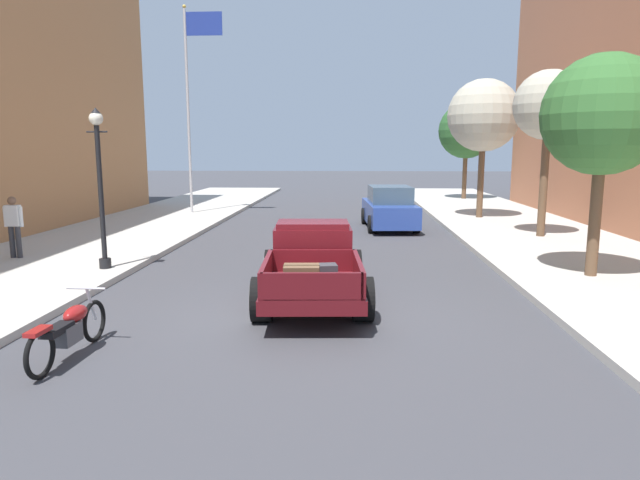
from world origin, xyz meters
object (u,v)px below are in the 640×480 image
object	(u,v)px
car_background_blue	(389,209)
street_tree_farthest	(466,131)
pedestrian_sidewalk_left	(14,223)
flagpole	(192,88)
motorcycle_parked	(69,329)
hotrod_truck_maroon	(313,262)
street_tree_nearest	(603,116)
street_tree_third	(484,116)
street_tree_second	(549,106)
street_lamp_near	(100,177)

from	to	relation	value
car_background_blue	street_tree_farthest	bearing A→B (deg)	66.29
pedestrian_sidewalk_left	flagpole	xyz separation A→B (m)	(1.83, 11.01, 4.68)
motorcycle_parked	hotrod_truck_maroon	bearing A→B (deg)	47.11
flagpole	street_tree_nearest	bearing A→B (deg)	-44.07
street_tree_nearest	street_tree_third	world-z (taller)	street_tree_third
flagpole	street_tree_second	world-z (taller)	flagpole
street_tree_second	street_tree_third	size ratio (longest dim) A/B	0.94
hotrod_truck_maroon	car_background_blue	size ratio (longest dim) A/B	1.14
street_lamp_near	pedestrian_sidewalk_left	bearing A→B (deg)	158.66
street_tree_second	motorcycle_parked	bearing A→B (deg)	-132.92
flagpole	street_tree_third	world-z (taller)	flagpole
motorcycle_parked	street_lamp_near	world-z (taller)	street_lamp_near
pedestrian_sidewalk_left	street_tree_third	xyz separation A→B (m)	(14.52, 9.89, 3.34)
street_tree_third	street_tree_farthest	distance (m)	9.37
car_background_blue	street_tree_farthest	xyz separation A→B (m)	(5.24, 11.93, 3.35)
pedestrian_sidewalk_left	street_tree_farthest	distance (m)	24.97
hotrod_truck_maroon	street_lamp_near	xyz separation A→B (m)	(-5.24, 1.88, 1.63)
pedestrian_sidewalk_left	street_tree_second	bearing A→B (deg)	16.85
motorcycle_parked	street_tree_nearest	size ratio (longest dim) A/B	0.43
motorcycle_parked	street_lamp_near	distance (m)	6.10
street_tree_nearest	street_tree_farthest	bearing A→B (deg)	86.75
car_background_blue	motorcycle_parked	bearing A→B (deg)	-111.89
pedestrian_sidewalk_left	car_background_blue	bearing A→B (deg)	34.71
hotrod_truck_maroon	street_tree_farthest	xyz separation A→B (m)	(7.49, 22.22, 3.37)
pedestrian_sidewalk_left	street_tree_third	bearing A→B (deg)	34.25
hotrod_truck_maroon	street_tree_nearest	world-z (taller)	street_tree_nearest
street_tree_farthest	street_tree_second	bearing A→B (deg)	-91.30
street_lamp_near	street_tree_nearest	bearing A→B (deg)	-0.67
pedestrian_sidewalk_left	street_lamp_near	size ratio (longest dim) A/B	0.43
street_tree_second	street_tree_nearest	bearing A→B (deg)	-97.98
motorcycle_parked	street_lamp_near	size ratio (longest dim) A/B	0.55
pedestrian_sidewalk_left	street_tree_second	xyz separation A→B (m)	(15.38, 4.66, 3.32)
motorcycle_parked	street_tree_third	size ratio (longest dim) A/B	0.37
street_tree_third	street_tree_farthest	size ratio (longest dim) A/B	1.03
hotrod_truck_maroon	street_tree_farthest	bearing A→B (deg)	71.36
street_tree_farthest	street_tree_third	bearing A→B (deg)	-97.30
car_background_blue	pedestrian_sidewalk_left	distance (m)	12.74
car_background_blue	flagpole	world-z (taller)	flagpole
street_lamp_near	street_tree_second	size ratio (longest dim) A/B	0.71
street_lamp_near	street_tree_nearest	world-z (taller)	street_tree_nearest
car_background_blue	street_tree_second	size ratio (longest dim) A/B	0.81
motorcycle_parked	street_tree_nearest	bearing A→B (deg)	28.85
car_background_blue	pedestrian_sidewalk_left	world-z (taller)	pedestrian_sidewalk_left
street_tree_second	street_tree_third	world-z (taller)	street_tree_third
street_lamp_near	street_tree_third	distance (m)	16.11
pedestrian_sidewalk_left	street_tree_third	world-z (taller)	street_tree_third
motorcycle_parked	street_tree_third	distance (m)	19.50
hotrod_truck_maroon	street_tree_third	bearing A→B (deg)	64.01
street_tree_third	street_tree_second	bearing A→B (deg)	-80.66
street_tree_nearest	street_tree_second	bearing A→B (deg)	82.02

